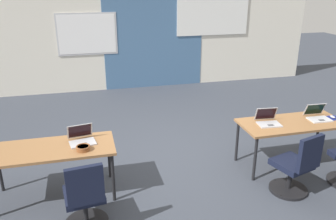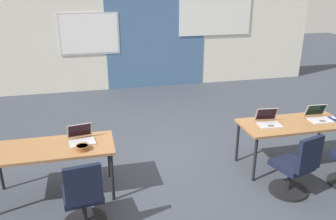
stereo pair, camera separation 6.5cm
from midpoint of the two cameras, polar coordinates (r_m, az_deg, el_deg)
ground_plane at (r=5.66m, az=0.85°, el=-8.14°), size 24.00×24.00×0.00m
back_wall_assembly at (r=9.18m, az=-5.50°, el=12.38°), size 10.00×0.27×2.80m
desk_near_left at (r=4.72m, az=-18.41°, el=-6.52°), size 1.60×0.70×0.72m
desk_near_right at (r=5.55m, az=20.30°, el=-2.57°), size 1.60×0.70×0.72m
laptop_near_right_inner at (r=5.34m, az=16.71°, el=-1.78°), size 0.36×0.34×0.23m
chair_near_right_inner at (r=4.94m, az=20.79°, el=-9.30°), size 0.55×0.60×0.92m
laptop_near_left_inner at (r=4.72m, az=-13.84°, el=-4.57°), size 0.38×0.36×0.23m
chair_near_left_inner at (r=4.17m, az=-13.40°, el=-14.42°), size 0.52×0.56×0.92m
laptop_near_right_end at (r=5.79m, az=24.10°, el=-1.01°), size 0.34×0.34×0.22m
mousepad_near_right_end at (r=5.93m, az=26.12°, el=-1.33°), size 0.22×0.19×0.00m
mouse_near_right_end at (r=5.92m, az=26.15°, el=-1.15°), size 0.06×0.10×0.03m
snack_bowl at (r=4.50m, az=-13.63°, el=-6.04°), size 0.18×0.18×0.06m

